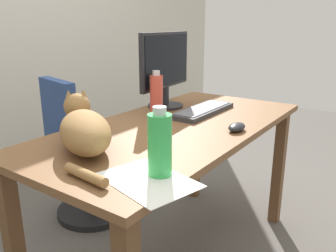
{
  "coord_description": "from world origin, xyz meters",
  "views": [
    {
      "loc": [
        -1.3,
        -0.87,
        1.21
      ],
      "look_at": [
        -0.21,
        -0.1,
        0.82
      ],
      "focal_mm": 36.9,
      "sensor_mm": 36.0,
      "label": 1
    }
  ],
  "objects_px": {
    "cat": "(84,129)",
    "spray_bottle": "(156,95)",
    "office_chair": "(84,160)",
    "keyboard": "(203,110)",
    "monitor": "(166,67)",
    "computer_mouse": "(237,127)",
    "water_bottle": "(160,144)"
  },
  "relations": [
    {
      "from": "office_chair",
      "to": "computer_mouse",
      "type": "relative_size",
      "value": 8.3
    },
    {
      "from": "keyboard",
      "to": "spray_bottle",
      "type": "relative_size",
      "value": 1.89
    },
    {
      "from": "monitor",
      "to": "water_bottle",
      "type": "relative_size",
      "value": 2.18
    },
    {
      "from": "computer_mouse",
      "to": "monitor",
      "type": "bearing_deg",
      "value": 69.72
    },
    {
      "from": "computer_mouse",
      "to": "water_bottle",
      "type": "xyz_separation_m",
      "value": [
        -0.57,
        0.0,
        0.08
      ]
    },
    {
      "from": "spray_bottle",
      "to": "cat",
      "type": "bearing_deg",
      "value": -172.01
    },
    {
      "from": "computer_mouse",
      "to": "water_bottle",
      "type": "bearing_deg",
      "value": 179.79
    },
    {
      "from": "office_chair",
      "to": "monitor",
      "type": "relative_size",
      "value": 1.9
    },
    {
      "from": "monitor",
      "to": "spray_bottle",
      "type": "relative_size",
      "value": 2.06
    },
    {
      "from": "monitor",
      "to": "cat",
      "type": "relative_size",
      "value": 0.93
    },
    {
      "from": "office_chair",
      "to": "keyboard",
      "type": "relative_size",
      "value": 2.08
    },
    {
      "from": "office_chair",
      "to": "keyboard",
      "type": "bearing_deg",
      "value": -73.2
    },
    {
      "from": "office_chair",
      "to": "water_bottle",
      "type": "height_order",
      "value": "water_bottle"
    },
    {
      "from": "cat",
      "to": "monitor",
      "type": "bearing_deg",
      "value": 11.67
    },
    {
      "from": "monitor",
      "to": "office_chair",
      "type": "bearing_deg",
      "value": 114.08
    },
    {
      "from": "keyboard",
      "to": "cat",
      "type": "height_order",
      "value": "cat"
    },
    {
      "from": "water_bottle",
      "to": "spray_bottle",
      "type": "xyz_separation_m",
      "value": [
        0.58,
        0.45,
        0.01
      ]
    },
    {
      "from": "monitor",
      "to": "computer_mouse",
      "type": "height_order",
      "value": "monitor"
    },
    {
      "from": "water_bottle",
      "to": "spray_bottle",
      "type": "distance_m",
      "value": 0.73
    },
    {
      "from": "keyboard",
      "to": "cat",
      "type": "xyz_separation_m",
      "value": [
        -0.74,
        0.09,
        0.07
      ]
    },
    {
      "from": "office_chair",
      "to": "water_bottle",
      "type": "bearing_deg",
      "value": -118.71
    },
    {
      "from": "office_chair",
      "to": "computer_mouse",
      "type": "xyz_separation_m",
      "value": [
        0.02,
        -1.01,
        0.38
      ]
    },
    {
      "from": "keyboard",
      "to": "water_bottle",
      "type": "bearing_deg",
      "value": -159.81
    },
    {
      "from": "office_chair",
      "to": "cat",
      "type": "height_order",
      "value": "cat"
    },
    {
      "from": "monitor",
      "to": "cat",
      "type": "height_order",
      "value": "monitor"
    },
    {
      "from": "office_chair",
      "to": "cat",
      "type": "bearing_deg",
      "value": -129.59
    },
    {
      "from": "spray_bottle",
      "to": "office_chair",
      "type": "bearing_deg",
      "value": 92.94
    },
    {
      "from": "monitor",
      "to": "keyboard",
      "type": "relative_size",
      "value": 1.09
    },
    {
      "from": "office_chair",
      "to": "keyboard",
      "type": "distance_m",
      "value": 0.84
    },
    {
      "from": "office_chair",
      "to": "cat",
      "type": "distance_m",
      "value": 0.94
    },
    {
      "from": "office_chair",
      "to": "water_bottle",
      "type": "relative_size",
      "value": 4.14
    },
    {
      "from": "cat",
      "to": "spray_bottle",
      "type": "relative_size",
      "value": 2.22
    }
  ]
}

